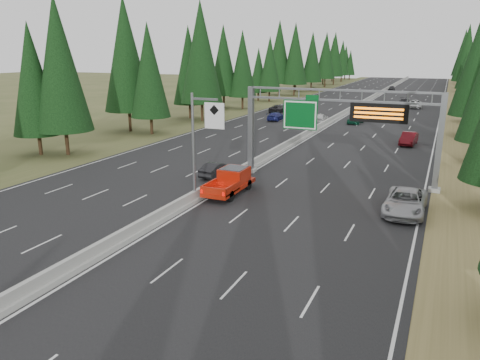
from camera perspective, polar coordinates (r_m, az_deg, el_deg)
name	(u,v)px	position (r m, az deg, el deg)	size (l,w,h in m)	color
road	(345,114)	(86.18, 12.73, 7.80)	(32.00, 260.00, 0.08)	black
shoulder_right	(455,120)	(84.62, 24.69, 6.64)	(3.60, 260.00, 0.06)	olive
shoulder_left	(253,110)	(91.26, 1.61, 8.57)	(3.60, 260.00, 0.06)	#404B23
median_barrier	(346,112)	(86.14, 12.75, 8.05)	(0.70, 260.00, 0.85)	gray
sign_gantry	(346,122)	(39.90, 12.81, 6.96)	(16.75, 0.98, 7.80)	slate
hov_sign_pole	(200,141)	(33.50, -4.89, 4.78)	(2.80, 0.50, 8.00)	slate
tree_row_left	(214,61)	(84.68, -3.21, 14.28)	(11.56, 240.40, 18.63)	black
silver_minivan	(405,202)	(34.11, 19.51, -2.52)	(2.67, 5.79, 1.61)	#A3A4A8
red_pickup	(232,179)	(36.83, -1.01, 0.07)	(2.08, 5.83, 1.90)	black
car_ahead_green	(356,119)	(75.20, 13.94, 7.29)	(1.80, 4.48, 1.53)	#125036
car_ahead_dkred	(409,139)	(59.54, 19.88, 4.77)	(1.59, 4.55, 1.50)	#520B11
car_ahead_dkgrey	(405,102)	(102.28, 19.42, 8.92)	(2.20, 5.42, 1.57)	black
car_ahead_white	(415,104)	(99.79, 20.55, 8.66)	(2.51, 5.44, 1.51)	silver
car_ahead_far	(392,88)	(141.70, 18.00, 10.58)	(1.69, 4.19, 1.43)	black
car_onc_near	(216,169)	(41.72, -2.93, 1.31)	(1.36, 3.91, 1.29)	black
car_onc_blue	(276,116)	(76.61, 4.41, 7.76)	(1.88, 4.63, 1.34)	navy
car_onc_white	(321,118)	(74.90, 9.81, 7.46)	(1.75, 4.36, 1.49)	silver
car_onc_far	(278,108)	(87.14, 4.65, 8.70)	(2.33, 5.04, 1.40)	black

